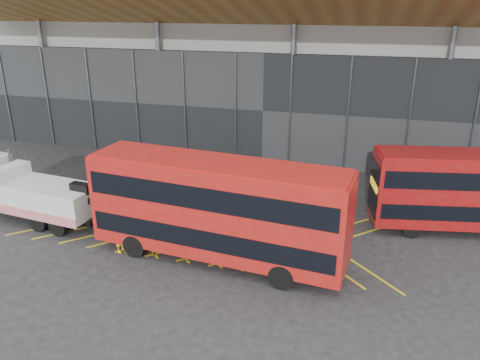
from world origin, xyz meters
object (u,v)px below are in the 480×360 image
(bus_towed, at_px, (217,207))
(bus_second, at_px, (478,189))
(worker, at_px, (120,234))
(recovery_truck, at_px, (22,190))

(bus_towed, xyz_separation_m, bus_second, (12.06, 6.36, -0.32))
(bus_second, height_order, worker, bus_second)
(bus_towed, distance_m, worker, 5.13)
(recovery_truck, distance_m, bus_towed, 11.94)
(bus_second, bearing_deg, bus_towed, -162.58)
(bus_second, bearing_deg, worker, -168.07)
(recovery_truck, relative_size, bus_towed, 0.85)
(worker, bearing_deg, recovery_truck, 75.75)
(bus_second, distance_m, worker, 18.26)
(recovery_truck, bearing_deg, bus_towed, 0.02)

